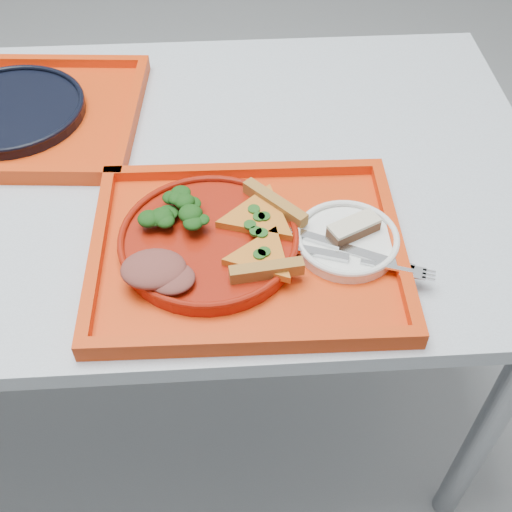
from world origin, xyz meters
The scene contains 14 objects.
ground centered at (0.00, 0.00, 0.00)m, with size 10.00×10.00×0.00m, color gray.
table centered at (0.00, 0.00, 0.68)m, with size 1.60×0.80×0.75m.
tray_main centered at (0.29, -0.21, 0.76)m, with size 0.45×0.35×0.01m, color red.
tray_far centered at (-0.11, 0.14, 0.76)m, with size 0.45×0.35×0.01m, color red.
dinner_plate centered at (0.24, -0.20, 0.77)m, with size 0.26×0.26×0.02m, color maroon.
side_plate centered at (0.44, -0.21, 0.77)m, with size 0.15×0.15×0.01m, color white.
navy_plate centered at (-0.11, 0.14, 0.77)m, with size 0.26×0.26×0.02m, color black.
pizza_slice_a centered at (0.31, -0.25, 0.79)m, with size 0.12×0.10×0.02m, color gold, non-canonical shape.
pizza_slice_b centered at (0.31, -0.17, 0.79)m, with size 0.13×0.12×0.02m, color gold, non-canonical shape.
salad_heap centered at (0.19, -0.16, 0.80)m, with size 0.09×0.08×0.04m, color black.
meat_portion centered at (0.16, -0.27, 0.79)m, with size 0.09×0.07×0.03m, color brown.
dessert_bar centered at (0.45, -0.20, 0.79)m, with size 0.08×0.06×0.02m.
knife centered at (0.44, -0.23, 0.78)m, with size 0.18×0.02×0.01m, color silver.
fork centered at (0.45, -0.26, 0.78)m, with size 0.18×0.02×0.01m, color silver.
Camera 1 is at (0.26, -0.84, 1.45)m, focal length 45.00 mm.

